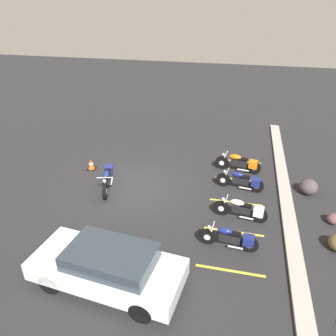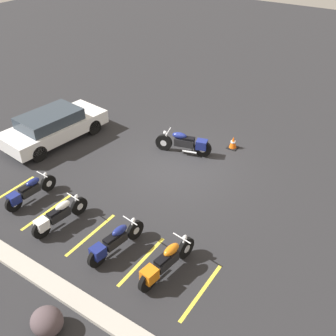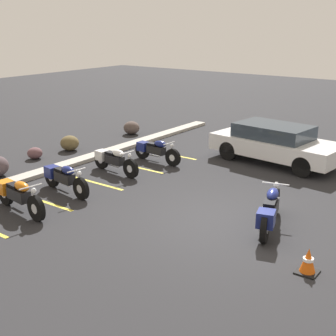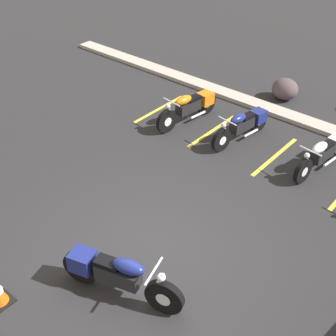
# 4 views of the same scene
# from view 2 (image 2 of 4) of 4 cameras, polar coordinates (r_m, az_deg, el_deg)

# --- Properties ---
(ground) EXTENTS (60.00, 60.00, 0.00)m
(ground) POSITION_cam_2_polar(r_m,az_deg,el_deg) (14.73, 1.26, 0.09)
(ground) COLOR #262628
(motorcycle_navy_featured) EXTENTS (2.20, 0.92, 0.89)m
(motorcycle_navy_featured) POSITION_cam_2_polar(r_m,az_deg,el_deg) (15.33, 2.63, 3.64)
(motorcycle_navy_featured) COLOR black
(motorcycle_navy_featured) RESTS_ON ground
(parked_bike_0) EXTENTS (0.66, 2.13, 0.84)m
(parked_bike_0) POSITION_cam_2_polar(r_m,az_deg,el_deg) (10.55, -0.45, -13.56)
(parked_bike_0) COLOR black
(parked_bike_0) RESTS_ON ground
(parked_bike_1) EXTENTS (0.65, 2.03, 0.80)m
(parked_bike_1) POSITION_cam_2_polar(r_m,az_deg,el_deg) (11.21, -7.88, -10.57)
(parked_bike_1) COLOR black
(parked_bike_1) RESTS_ON ground
(parked_bike_2) EXTENTS (0.60, 1.99, 0.78)m
(parked_bike_2) POSITION_cam_2_polar(r_m,az_deg,el_deg) (12.37, -15.74, -6.71)
(parked_bike_2) COLOR black
(parked_bike_2) RESTS_ON ground
(parked_bike_3) EXTENTS (0.55, 1.95, 0.77)m
(parked_bike_3) POSITION_cam_2_polar(r_m,az_deg,el_deg) (13.64, -19.61, -3.24)
(parked_bike_3) COLOR black
(parked_bike_3) RESTS_ON ground
(car_white) EXTENTS (2.26, 4.47, 1.29)m
(car_white) POSITION_cam_2_polar(r_m,az_deg,el_deg) (16.78, -16.31, 5.89)
(car_white) COLOR black
(car_white) RESTS_ON ground
(concrete_curb) EXTENTS (18.00, 0.50, 0.12)m
(concrete_curb) POSITION_cam_2_polar(r_m,az_deg,el_deg) (11.17, -17.39, -15.19)
(concrete_curb) COLOR #A8A399
(concrete_curb) RESTS_ON ground
(landscape_rock_3) EXTENTS (0.79, 0.74, 0.64)m
(landscape_rock_3) POSITION_cam_2_polar(r_m,az_deg,el_deg) (10.01, -17.17, -20.51)
(landscape_rock_3) COLOR #4B3E41
(landscape_rock_3) RESTS_ON ground
(traffic_cone) EXTENTS (0.40, 0.40, 0.51)m
(traffic_cone) POSITION_cam_2_polar(r_m,az_deg,el_deg) (16.01, 9.42, 3.63)
(traffic_cone) COLOR black
(traffic_cone) RESTS_ON ground
(stall_line_0) EXTENTS (0.10, 2.10, 0.00)m
(stall_line_0) POSITION_cam_2_polar(r_m,az_deg,el_deg) (10.55, 4.87, -17.50)
(stall_line_0) COLOR gold
(stall_line_0) RESTS_ON ground
(stall_line_1) EXTENTS (0.10, 2.10, 0.00)m
(stall_line_1) POSITION_cam_2_polar(r_m,az_deg,el_deg) (11.22, -3.81, -13.31)
(stall_line_1) COLOR gold
(stall_line_1) RESTS_ON ground
(stall_line_2) EXTENTS (0.10, 2.10, 0.00)m
(stall_line_2) POSITION_cam_2_polar(r_m,az_deg,el_deg) (12.15, -11.09, -9.44)
(stall_line_2) COLOR gold
(stall_line_2) RESTS_ON ground
(stall_line_3) EXTENTS (0.10, 2.10, 0.00)m
(stall_line_3) POSITION_cam_2_polar(r_m,az_deg,el_deg) (13.28, -17.09, -6.06)
(stall_line_3) COLOR gold
(stall_line_3) RESTS_ON ground
(stall_line_4) EXTENTS (0.10, 2.10, 0.00)m
(stall_line_4) POSITION_cam_2_polar(r_m,az_deg,el_deg) (14.58, -22.04, -3.19)
(stall_line_4) COLOR gold
(stall_line_4) RESTS_ON ground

